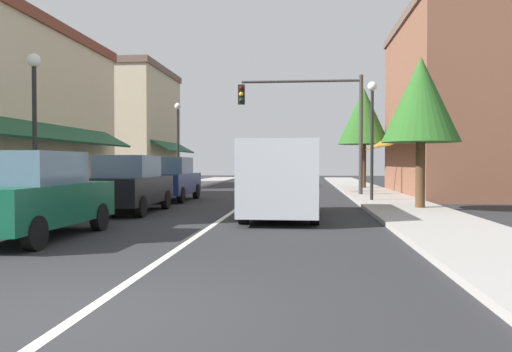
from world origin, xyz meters
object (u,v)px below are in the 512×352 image
(street_lamp_right_mid, at_px, (372,121))
(tree_right_far, at_px, (364,117))
(parked_car_third_left, at_px, (170,179))
(parked_car_nearest_left, at_px, (33,196))
(parked_car_second_left, at_px, (129,184))
(traffic_signal_mast_arm, at_px, (316,113))
(van_in_lane, at_px, (282,177))
(street_lamp_left_near, at_px, (34,107))
(tree_right_near, at_px, (421,101))
(street_lamp_left_far, at_px, (178,132))

(street_lamp_right_mid, xyz_separation_m, tree_right_far, (0.82, 10.09, 1.07))
(parked_car_third_left, bearing_deg, parked_car_nearest_left, -89.71)
(parked_car_second_left, height_order, traffic_signal_mast_arm, traffic_signal_mast_arm)
(tree_right_far, bearing_deg, parked_car_nearest_left, -113.62)
(parked_car_nearest_left, height_order, van_in_lane, van_in_lane)
(tree_right_far, bearing_deg, street_lamp_right_mid, -94.63)
(street_lamp_left_near, height_order, tree_right_far, tree_right_far)
(van_in_lane, bearing_deg, parked_car_third_left, 128.74)
(parked_car_third_left, bearing_deg, traffic_signal_mast_arm, 28.30)
(parked_car_second_left, distance_m, tree_right_near, 9.56)
(van_in_lane, xyz_separation_m, street_lamp_right_mid, (3.19, 5.65, 2.00))
(parked_car_nearest_left, distance_m, tree_right_near, 11.75)
(tree_right_near, distance_m, tree_right_far, 13.35)
(parked_car_second_left, distance_m, tree_right_far, 17.47)
(parked_car_second_left, bearing_deg, traffic_signal_mast_arm, 54.03)
(traffic_signal_mast_arm, relative_size, tree_right_far, 0.97)
(parked_car_second_left, relative_size, street_lamp_left_near, 0.91)
(van_in_lane, relative_size, street_lamp_left_far, 1.06)
(street_lamp_right_mid, xyz_separation_m, tree_right_near, (1.11, -3.24, 0.38))
(van_in_lane, distance_m, street_lamp_right_mid, 6.79)
(parked_car_nearest_left, height_order, tree_right_far, tree_right_far)
(tree_right_near, bearing_deg, van_in_lane, -150.69)
(parked_car_second_left, bearing_deg, street_lamp_right_mid, 29.78)
(street_lamp_left_far, relative_size, tree_right_far, 0.83)
(traffic_signal_mast_arm, distance_m, tree_right_far, 7.04)
(parked_car_second_left, height_order, street_lamp_left_near, street_lamp_left_near)
(van_in_lane, distance_m, street_lamp_left_far, 15.41)
(van_in_lane, bearing_deg, street_lamp_left_near, -170.64)
(parked_car_nearest_left, relative_size, parked_car_third_left, 1.01)
(van_in_lane, distance_m, tree_right_near, 5.48)
(street_lamp_left_far, bearing_deg, street_lamp_left_near, -90.88)
(tree_right_far, bearing_deg, tree_right_near, -88.74)
(street_lamp_left_far, bearing_deg, parked_car_nearest_left, -84.99)
(parked_car_nearest_left, xyz_separation_m, tree_right_far, (8.84, 20.23, 3.34))
(parked_car_nearest_left, relative_size, van_in_lane, 0.80)
(parked_car_third_left, xyz_separation_m, street_lamp_left_far, (-1.60, 7.71, 2.41))
(traffic_signal_mast_arm, distance_m, street_lamp_left_near, 13.02)
(parked_car_nearest_left, xyz_separation_m, street_lamp_left_far, (-1.61, 18.32, 2.41))
(van_in_lane, bearing_deg, tree_right_near, 29.69)
(traffic_signal_mast_arm, xyz_separation_m, street_lamp_left_far, (-7.60, 4.52, -0.55))
(van_in_lane, relative_size, tree_right_far, 0.89)
(tree_right_near, bearing_deg, street_lamp_right_mid, 108.92)
(van_in_lane, height_order, traffic_signal_mast_arm, traffic_signal_mast_arm)
(parked_car_nearest_left, height_order, street_lamp_right_mid, street_lamp_right_mid)
(street_lamp_right_mid, bearing_deg, traffic_signal_mast_arm, 119.03)
(street_lamp_left_near, bearing_deg, tree_right_near, 17.55)
(van_in_lane, relative_size, street_lamp_left_near, 1.15)
(parked_car_second_left, bearing_deg, van_in_lane, -12.44)
(street_lamp_left_far, distance_m, tree_right_far, 10.66)
(parked_car_third_left, height_order, van_in_lane, van_in_lane)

